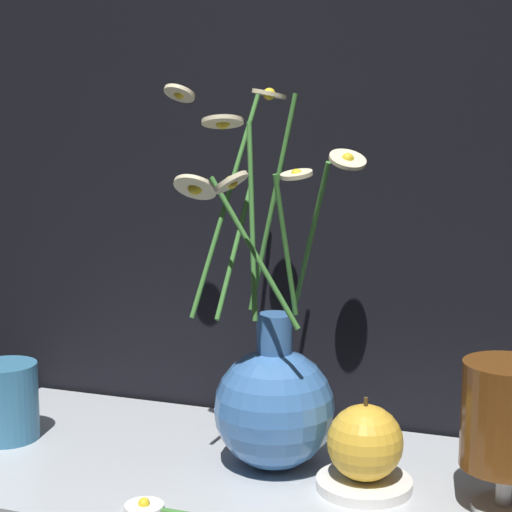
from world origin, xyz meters
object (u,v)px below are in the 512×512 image
tea_glass (507,419)px  orange_fruit (365,442)px  yellow_mug (4,401)px  vase_with_flowers (273,397)px

tea_glass → orange_fruit: bearing=178.7°
orange_fruit → yellow_mug: bearing=-179.7°
yellow_mug → orange_fruit: 0.40m
vase_with_flowers → yellow_mug: vase_with_flowers is taller
vase_with_flowers → tea_glass: (0.23, -0.03, 0.01)m
yellow_mug → tea_glass: size_ratio=0.62×
vase_with_flowers → tea_glass: 0.23m
yellow_mug → tea_glass: tea_glass is taller
tea_glass → orange_fruit: size_ratio=1.70×
yellow_mug → vase_with_flowers: bearing=4.7°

